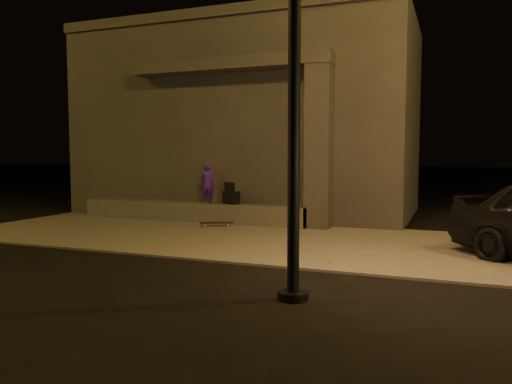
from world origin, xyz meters
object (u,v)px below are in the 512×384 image
at_px(skateboarder, 207,183).
at_px(backpack, 231,197).
at_px(skateboard, 217,223).
at_px(column, 319,147).

xyz_separation_m(skateboarder, backpack, (0.64, 0.00, -0.31)).
distance_m(backpack, skateboard, 0.86).
relative_size(skateboarder, backpack, 1.85).
xyz_separation_m(backpack, skateboard, (-0.08, -0.65, -0.56)).
bearing_deg(backpack, skateboarder, -155.69).
distance_m(column, backpack, 2.44).
distance_m(skateboarder, backpack, 0.71).
xyz_separation_m(skateboarder, skateboard, (0.56, -0.65, -0.87)).
height_order(backpack, skateboard, backpack).
height_order(column, skateboard, column).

